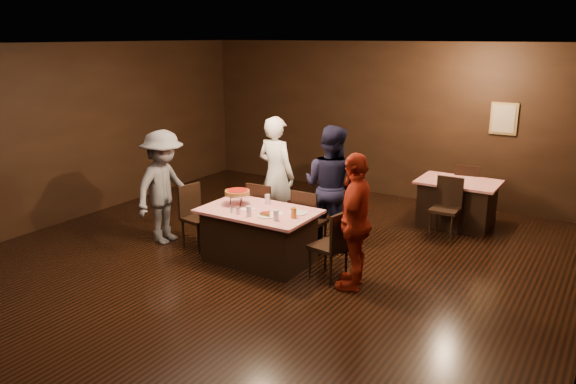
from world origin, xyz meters
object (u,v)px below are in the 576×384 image
object	(u,v)px
diner_red_shirt	(355,221)
pizza_stand	(237,192)
chair_end_left	(199,217)
plate_empty	(298,213)
diner_grey_knit	(164,187)
glass_back	(268,199)
diner_white_jacket	(276,175)
glass_amber	(294,213)
chair_far_right	(310,220)
glass_front_left	(249,211)
back_table	(457,203)
chair_far_left	(265,212)
chair_back_near	(445,208)
chair_back_far	(467,190)
diner_navy_hoodie	(331,186)
glass_front_right	(276,215)
main_table	(259,236)
chair_end_right	(328,245)

from	to	relation	value
diner_red_shirt	pizza_stand	size ratio (longest dim) A/B	4.61
chair_end_left	plate_empty	distance (m)	1.68
diner_red_shirt	plate_empty	distance (m)	0.96
chair_end_left	diner_grey_knit	xyz separation A→B (m)	(-0.59, -0.09, 0.40)
chair_end_left	glass_back	distance (m)	1.15
diner_white_jacket	pizza_stand	world-z (taller)	diner_white_jacket
diner_white_jacket	glass_amber	distance (m)	1.68
chair_far_right	glass_back	distance (m)	0.73
diner_red_shirt	glass_front_left	world-z (taller)	diner_red_shirt
plate_empty	diner_grey_knit	bearing A→B (deg)	-173.98
plate_empty	glass_front_left	world-z (taller)	glass_front_left
back_table	chair_far_left	world-z (taller)	chair_far_left
pizza_stand	diner_red_shirt	bearing A→B (deg)	-2.65
chair_far_right	diner_red_shirt	world-z (taller)	diner_red_shirt
chair_back_near	chair_back_far	world-z (taller)	same
chair_far_right	plate_empty	world-z (taller)	chair_far_right
chair_end_left	diner_navy_hoodie	distance (m)	2.04
diner_white_jacket	glass_back	size ratio (longest dim) A/B	13.51
diner_white_jacket	glass_front_right	distance (m)	1.75
main_table	plate_empty	size ratio (longest dim) A/B	6.40
main_table	diner_red_shirt	bearing A→B (deg)	-1.44
glass_amber	glass_back	world-z (taller)	same
chair_far_right	pizza_stand	world-z (taller)	pizza_stand
chair_end_right	diner_red_shirt	size ratio (longest dim) A/B	0.54
back_table	glass_front_right	bearing A→B (deg)	-114.04
diner_navy_hoodie	diner_grey_knit	size ratio (longest dim) A/B	1.06
main_table	chair_end_right	bearing A→B (deg)	0.00
chair_far_right	chair_end_left	xyz separation A→B (m)	(-1.50, -0.75, 0.00)
pizza_stand	glass_back	world-z (taller)	pizza_stand
main_table	diner_navy_hoodie	world-z (taller)	diner_navy_hoodie
pizza_stand	main_table	bearing A→B (deg)	-7.13
diner_navy_hoodie	plate_empty	distance (m)	0.98
chair_far_left	glass_front_left	xyz separation A→B (m)	(0.45, -1.05, 0.37)
diner_red_shirt	plate_empty	size ratio (longest dim) A/B	7.01
chair_far_left	pizza_stand	distance (m)	0.85
back_table	diner_navy_hoodie	bearing A→B (deg)	-125.43
main_table	chair_back_near	world-z (taller)	chair_back_near
glass_front_right	chair_end_left	bearing A→B (deg)	170.84
diner_red_shirt	diner_grey_knit	bearing A→B (deg)	-103.24
chair_back_near	diner_navy_hoodie	xyz separation A→B (m)	(-1.39, -1.25, 0.45)
chair_far_left	pizza_stand	world-z (taller)	pizza_stand
diner_navy_hoodie	chair_far_right	bearing A→B (deg)	71.09
main_table	diner_white_jacket	world-z (taller)	diner_white_jacket
chair_far_right	plate_empty	size ratio (longest dim) A/B	3.80
chair_back_far	back_table	bearing A→B (deg)	81.46
chair_end_right	diner_white_jacket	size ratio (longest dim) A/B	0.50
chair_back_far	plate_empty	size ratio (longest dim) A/B	3.80
main_table	chair_far_left	size ratio (longest dim) A/B	1.68
chair_far_right	plate_empty	bearing A→B (deg)	104.31
chair_far_right	diner_white_jacket	distance (m)	1.12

